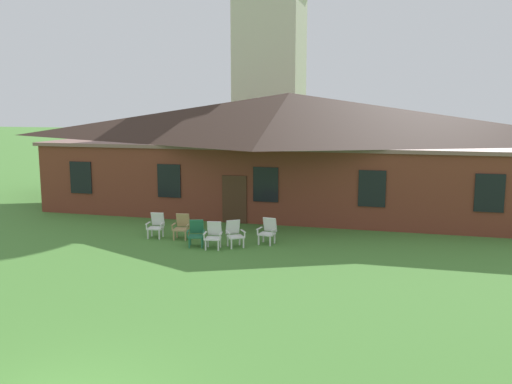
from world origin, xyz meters
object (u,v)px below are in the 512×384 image
(lawn_chair_by_porch, at_px, (156,225))
(lawn_chair_far_side, at_px, (268,230))
(lawn_chair_near_door, at_px, (182,226))
(lawn_chair_middle, at_px, (214,235))
(lawn_chair_right_end, at_px, (234,233))
(lawn_chair_left_end, at_px, (196,233))

(lawn_chair_by_porch, bearing_deg, lawn_chair_far_side, 2.04)
(lawn_chair_by_porch, height_order, lawn_chair_near_door, same)
(lawn_chair_by_porch, xyz_separation_m, lawn_chair_middle, (2.71, -0.99, 0.00))
(lawn_chair_right_end, distance_m, lawn_chair_far_side, 1.31)
(lawn_chair_middle, relative_size, lawn_chair_right_end, 1.00)
(lawn_chair_left_end, distance_m, lawn_chair_right_end, 1.41)
(lawn_chair_middle, bearing_deg, lawn_chair_near_door, 147.62)
(lawn_chair_by_porch, relative_size, lawn_chair_middle, 1.00)
(lawn_chair_left_end, relative_size, lawn_chair_middle, 1.00)
(lawn_chair_by_porch, distance_m, lawn_chair_left_end, 2.16)
(lawn_chair_left_end, bearing_deg, lawn_chair_middle, -11.17)
(lawn_chair_far_side, bearing_deg, lawn_chair_middle, -146.68)
(lawn_chair_near_door, bearing_deg, lawn_chair_right_end, -15.16)
(lawn_chair_near_door, distance_m, lawn_chair_far_side, 3.42)
(lawn_chair_left_end, relative_size, lawn_chair_right_end, 1.00)
(lawn_chair_by_porch, xyz_separation_m, lawn_chair_left_end, (1.99, -0.85, 0.00))
(lawn_chair_far_side, bearing_deg, lawn_chair_near_door, -178.44)
(lawn_chair_left_end, xyz_separation_m, lawn_chair_far_side, (2.47, 1.01, 0.00))
(lawn_chair_near_door, distance_m, lawn_chair_left_end, 1.31)
(lawn_chair_middle, bearing_deg, lawn_chair_right_end, 33.06)
(lawn_chair_left_end, distance_m, lawn_chair_far_side, 2.67)
(lawn_chair_right_end, bearing_deg, lawn_chair_left_end, -168.34)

